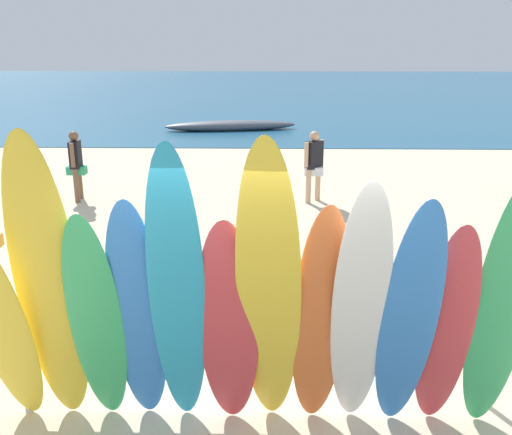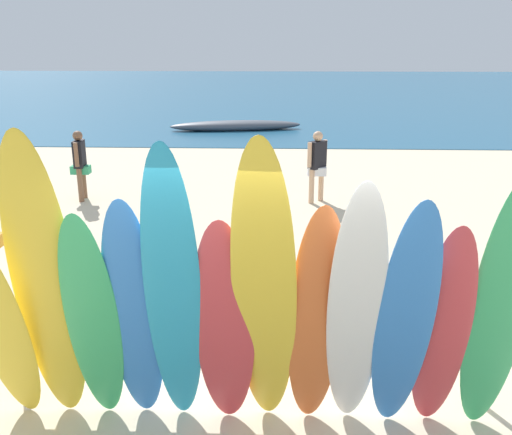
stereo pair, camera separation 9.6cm
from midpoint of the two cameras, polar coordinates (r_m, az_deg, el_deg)
name	(u,v)px [view 1 (the left image)]	position (r m, az deg, el deg)	size (l,w,h in m)	color
ground	(265,143)	(19.19, 0.71, 7.42)	(60.00, 60.00, 0.00)	beige
ocean_water	(267,90)	(38.03, 1.06, 12.54)	(60.00, 40.00, 0.02)	#235B7F
surfboard_rack	(251,347)	(5.67, -1.02, -12.73)	(4.61, 0.07, 0.67)	brown
surfboard_yellow_0	(3,330)	(5.44, -24.34, -10.11)	(0.51, 0.06, 2.12)	yellow
surfboard_yellow_1	(49,288)	(5.16, -20.38, -6.62)	(0.56, 0.07, 2.83)	yellow
surfboard_green_2	(96,323)	(5.21, -16.12, -10.02)	(0.47, 0.07, 2.15)	#38B266
surfboard_blue_3	(138,316)	(5.11, -12.21, -9.56)	(0.48, 0.08, 2.27)	#337AD1
surfboard_teal_4	(177,295)	(4.86, -8.39, -7.67)	(0.48, 0.08, 2.76)	#289EC6
surfboard_red_5	(228,327)	(5.01, -3.31, -10.81)	(0.53, 0.06, 2.09)	#D13D42
surfboard_yellow_6	(269,295)	(4.74, 0.68, -7.71)	(0.54, 0.07, 2.85)	yellow
surfboard_orange_7	(320,321)	(4.96, 5.83, -10.20)	(0.48, 0.08, 2.25)	orange
surfboard_white_8	(360,314)	(4.86, 9.73, -9.39)	(0.47, 0.08, 2.53)	white
surfboard_blue_9	(409,322)	(4.97, 14.40, -10.04)	(0.49, 0.07, 2.37)	#337AD1
surfboard_red_10	(446,330)	(5.20, 17.87, -10.62)	(0.47, 0.06, 2.10)	#D13D42
surfboard_green_11	(502,311)	(5.23, 22.76, -8.54)	(0.50, 0.07, 2.50)	#38B266
beachgoer_photographing	(76,161)	(12.83, -17.67, 5.36)	(0.39, 0.57, 1.50)	brown
beachgoer_strolling	(314,162)	(12.18, 5.54, 5.55)	(0.43, 0.43, 1.52)	tan
distant_boat	(231,126)	(21.76, -2.67, 9.10)	(4.98, 1.65, 0.39)	#4C515B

